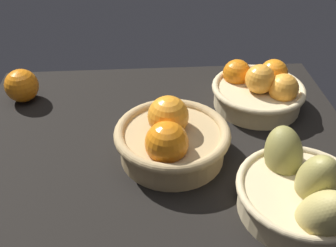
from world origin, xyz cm
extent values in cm
cube|color=black|center=(0.00, 0.00, 1.50)|extent=(84.00, 72.00, 3.00)
cylinder|color=#D3BC8C|center=(-23.36, -15.30, 5.42)|extent=(20.61, 20.61, 4.85)
torus|color=#D3BC8C|center=(-23.36, -15.30, 7.85)|extent=(22.17, 22.17, 1.57)
sphere|color=orange|center=(-27.85, -19.16, 9.58)|extent=(6.93, 6.93, 6.93)
sphere|color=#F49E33|center=(-28.18, -12.19, 9.48)|extent=(6.93, 6.93, 6.93)
sphere|color=#F49E33|center=(-23.14, -14.60, 10.77)|extent=(6.93, 6.93, 6.93)
sphere|color=orange|center=(-19.11, -20.56, 9.12)|extent=(6.93, 6.93, 6.93)
cylinder|color=#D3BC8C|center=(-22.49, 17.98, 5.55)|extent=(21.25, 21.25, 5.09)
torus|color=#D3BC8C|center=(-22.49, 17.98, 8.09)|extent=(22.66, 22.66, 1.41)
ellipsoid|color=tan|center=(-22.73, 25.07, 9.47)|extent=(12.26, 13.16, 13.74)
ellipsoid|color=#9E934C|center=(-24.19, 18.76, 10.38)|extent=(8.37, 10.82, 13.79)
ellipsoid|color=olive|center=(-21.03, 10.98, 9.76)|extent=(8.54, 11.63, 12.78)
cylinder|color=tan|center=(-1.44, 1.88, 5.90)|extent=(21.26, 21.26, 5.81)
torus|color=tan|center=(-1.44, 1.88, 8.81)|extent=(23.36, 23.36, 2.10)
sphere|color=orange|center=(-0.77, 0.24, 11.59)|extent=(8.28, 8.28, 8.28)
sphere|color=orange|center=(0.33, 7.05, 10.51)|extent=(8.28, 8.28, 8.28)
sphere|color=orange|center=(33.71, -21.67, 7.08)|extent=(8.17, 8.17, 8.17)
camera|label=1|loc=(3.59, 64.13, 57.06)|focal=42.45mm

